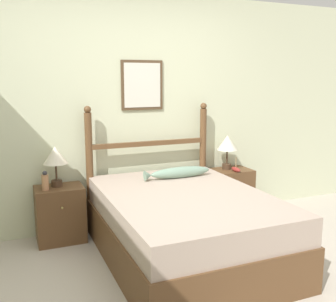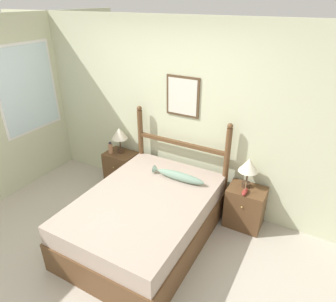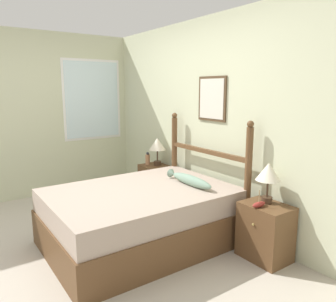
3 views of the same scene
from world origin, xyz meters
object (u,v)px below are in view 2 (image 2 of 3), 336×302
table_lamp_right (249,166)px  bottle (111,148)px  nightstand_left (122,169)px  table_lamp_left (119,135)px  bed (145,218)px  fish_pillow (178,176)px  model_boat (245,192)px  nightstand_right (245,207)px

table_lamp_right → bottle: table_lamp_right is taller
nightstand_left → bottle: bearing=-155.3°
table_lamp_left → bottle: size_ratio=2.13×
bed → fish_pillow: fish_pillow is taller
bed → nightstand_left: bearing=139.8°
bed → model_boat: bearing=36.4°
nightstand_left → table_lamp_left: 0.59m
nightstand_right → bottle: bottle is taller
table_lamp_right → bottle: (-2.10, -0.10, -0.22)m
nightstand_left → nightstand_right: bearing=0.0°
nightstand_left → fish_pillow: 1.28m
bed → table_lamp_left: 1.46m
nightstand_left → table_lamp_right: size_ratio=1.39×
nightstand_right → table_lamp_left: 2.10m
bed → nightstand_left: 1.31m
bottle → model_boat: bottle is taller
table_lamp_right → fish_pillow: 0.89m
table_lamp_left → fish_pillow: table_lamp_left is taller
bed → table_lamp_right: size_ratio=4.78×
bed → bottle: bottle is taller
nightstand_right → table_lamp_right: table_lamp_right is taller
table_lamp_left → model_boat: bearing=-4.2°
nightstand_left → table_lamp_right: (1.97, 0.04, 0.59)m
nightstand_right → table_lamp_right: 0.59m
table_lamp_left → bed: bearing=-41.0°
bed → bottle: 1.42m
fish_pillow → model_boat: bearing=13.2°
nightstand_right → fish_pillow: size_ratio=0.78×
nightstand_right → table_lamp_right: size_ratio=1.39×
model_boat → fish_pillow: (-0.83, -0.19, 0.08)m
model_boat → table_lamp_left: bearing=175.8°
table_lamp_left → bottle: bearing=-141.1°
nightstand_left → model_boat: 2.03m
fish_pillow → nightstand_left: bearing=165.3°
nightstand_right → bottle: size_ratio=2.95×
nightstand_left → table_lamp_right: table_lamp_right is taller
bed → nightstand_left: (-1.00, 0.85, -0.02)m
fish_pillow → bed: bearing=-107.6°
nightstand_right → table_lamp_left: table_lamp_left is taller
nightstand_left → table_lamp_left: table_lamp_left is taller
nightstand_right → model_boat: bearing=-92.7°
bottle → model_boat: size_ratio=1.13×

